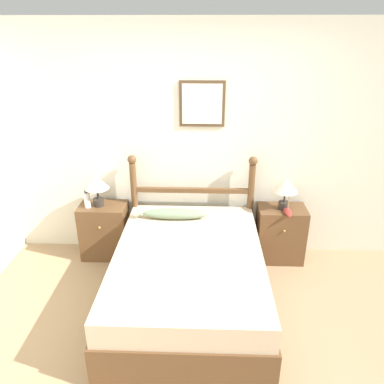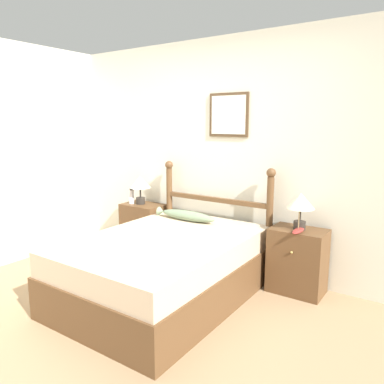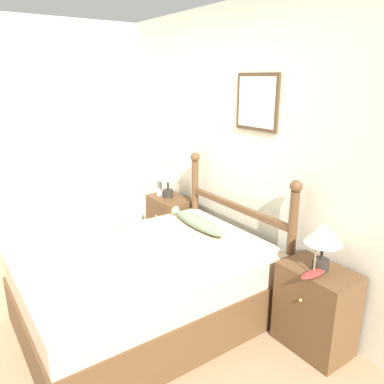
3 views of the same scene
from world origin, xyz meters
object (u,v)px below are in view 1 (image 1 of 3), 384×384
at_px(nightstand_right, 280,234).
at_px(fish_pillow, 173,214).
at_px(model_boat, 288,211).
at_px(bed, 189,279).
at_px(table_lamp_left, 97,184).
at_px(table_lamp_right, 286,187).
at_px(nightstand_left, 105,230).
at_px(bottle, 87,199).

bearing_deg(nightstand_right, fish_pillow, -170.64).
bearing_deg(model_boat, bed, -144.86).
relative_size(table_lamp_left, table_lamp_right, 1.00).
bearing_deg(nightstand_left, table_lamp_right, -0.21).
bearing_deg(table_lamp_right, fish_pillow, -171.00).
xyz_separation_m(bed, bottle, (-1.14, 0.78, 0.44)).
bearing_deg(fish_pillow, table_lamp_right, 9.00).
bearing_deg(fish_pillow, bed, -73.06).
xyz_separation_m(nightstand_right, fish_pillow, (-1.19, -0.20, 0.33)).
relative_size(nightstand_right, table_lamp_right, 1.80).
xyz_separation_m(nightstand_left, bottle, (-0.15, -0.05, 0.41)).
xyz_separation_m(model_boat, fish_pillow, (-1.21, -0.09, -0.01)).
height_order(table_lamp_right, bottle, table_lamp_right).
distance_m(bottle, fish_pillow, 0.96).
bearing_deg(table_lamp_left, fish_pillow, -12.99).
distance_m(table_lamp_left, fish_pillow, 0.89).
xyz_separation_m(nightstand_left, model_boat, (2.01, -0.11, 0.34)).
relative_size(nightstand_right, bottle, 3.03).
bearing_deg(table_lamp_right, nightstand_left, 179.79).
height_order(nightstand_left, model_boat, model_boat).
height_order(nightstand_right, bottle, bottle).
height_order(bed, bottle, bottle).
relative_size(table_lamp_right, fish_pillow, 0.48).
bearing_deg(bed, fish_pillow, 106.94).
height_order(model_boat, fish_pillow, model_boat).
height_order(bed, table_lamp_right, table_lamp_right).
xyz_separation_m(table_lamp_right, fish_pillow, (-1.19, -0.19, -0.25)).
bearing_deg(table_lamp_left, model_boat, -3.01).
bearing_deg(nightstand_left, bottle, -160.49).
relative_size(bed, nightstand_left, 3.02).
height_order(nightstand_right, fish_pillow, fish_pillow).
bearing_deg(bottle, nightstand_right, 1.38).
height_order(bottle, model_boat, model_boat).
relative_size(table_lamp_left, model_boat, 1.43).
relative_size(bed, table_lamp_left, 5.42).
relative_size(bottle, model_boat, 0.85).
bearing_deg(nightstand_right, bed, -140.14).
distance_m(bed, bottle, 1.45).
xyz_separation_m(bed, table_lamp_left, (-1.03, 0.83, 0.60)).
distance_m(nightstand_right, model_boat, 0.36).
distance_m(nightstand_left, bottle, 0.44).
bearing_deg(nightstand_left, nightstand_right, 0.00).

